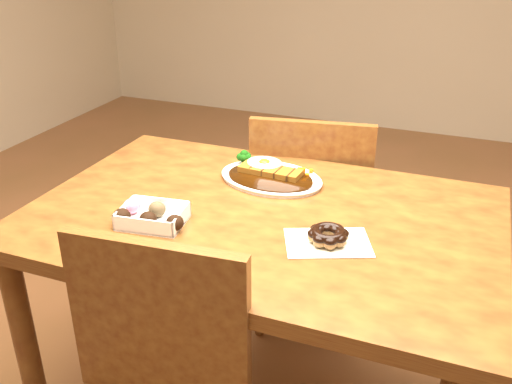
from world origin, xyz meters
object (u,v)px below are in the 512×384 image
(katsu_curry_plate, at_px, (270,175))
(pon_de_ring, at_px, (328,236))
(chair_far, at_px, (312,215))
(donut_box, at_px, (151,215))
(table, at_px, (262,245))

(katsu_curry_plate, height_order, pon_de_ring, katsu_curry_plate)
(chair_far, xyz_separation_m, pon_de_ring, (0.21, -0.62, 0.29))
(chair_far, bearing_deg, donut_box, 62.31)
(table, relative_size, pon_de_ring, 5.10)
(table, distance_m, chair_far, 0.56)
(katsu_curry_plate, distance_m, pon_de_ring, 0.38)
(donut_box, bearing_deg, pon_de_ring, 8.80)
(chair_far, height_order, pon_de_ring, chair_far)
(table, distance_m, pon_de_ring, 0.25)
(pon_de_ring, bearing_deg, chair_far, 108.61)
(chair_far, bearing_deg, pon_de_ring, 99.04)
(katsu_curry_plate, bearing_deg, chair_far, 83.01)
(table, bearing_deg, donut_box, -146.77)
(table, xyz_separation_m, pon_de_ring, (0.20, -0.09, 0.12))
(donut_box, xyz_separation_m, pon_de_ring, (0.44, 0.07, -0.00))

